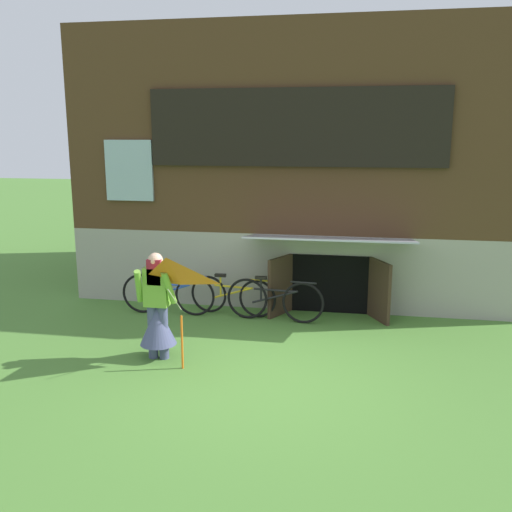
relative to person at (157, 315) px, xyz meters
The scene contains 7 objects.
ground_plane 1.81m from the person, 13.72° to the right, with size 60.00×60.00×0.00m, color #4C7F33.
log_house 5.55m from the person, 71.69° to the left, with size 8.44×5.83×5.08m.
person is the anchor object (origin of this frame).
kite 0.85m from the person, 56.60° to the right, with size 0.83×0.86×1.50m.
bicycle_black 2.40m from the person, 54.02° to the left, with size 1.70×0.19×0.78m.
bicycle_yellow 2.24m from the person, 73.82° to the left, with size 1.59×0.27×0.73m.
bicycle_blue 2.04m from the person, 104.93° to the left, with size 1.70×0.08×0.77m.
Camera 1 is at (1.10, -6.89, 3.18)m, focal length 39.77 mm.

